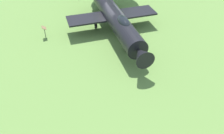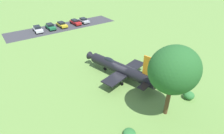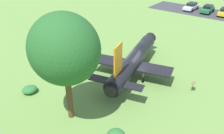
{
  "view_description": "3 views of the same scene",
  "coord_description": "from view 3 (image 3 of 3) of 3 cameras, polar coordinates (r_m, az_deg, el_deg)",
  "views": [
    {
      "loc": [
        -20.32,
        -3.95,
        11.86
      ],
      "look_at": [
        -7.58,
        -1.35,
        1.5
      ],
      "focal_mm": 37.27,
      "sensor_mm": 36.0,
      "label": 1
    },
    {
      "loc": [
        22.23,
        -10.09,
        16.71
      ],
      "look_at": [
        -1.31,
        -1.19,
        1.63
      ],
      "focal_mm": 28.6,
      "sensor_mm": 36.0,
      "label": 2
    },
    {
      "loc": [
        16.24,
        16.8,
        13.69
      ],
      "look_at": [
        3.68,
        0.83,
        2.5
      ],
      "focal_mm": 37.56,
      "sensor_mm": 36.0,
      "label": 3
    }
  ],
  "objects": [
    {
      "name": "ground_plane",
      "position": [
        27.08,
        5.04,
        -1.65
      ],
      "size": [
        200.0,
        200.0,
        0.0
      ],
      "primitive_type": "plane",
      "color": "#668E42"
    },
    {
      "name": "display_jet",
      "position": [
        26.56,
        5.44,
        1.94
      ],
      "size": [
        13.28,
        9.4,
        5.48
      ],
      "rotation": [
        0.0,
        0.0,
        3.65
      ],
      "color": "black",
      "rests_on": "ground_plane"
    },
    {
      "name": "shade_tree",
      "position": [
        17.86,
        -11.55,
        4.28
      ],
      "size": [
        5.35,
        5.87,
        9.25
      ],
      "color": "brown",
      "rests_on": "ground_plane"
    },
    {
      "name": "shrub_near_fence",
      "position": [
        25.05,
        -19.42,
        -5.2
      ],
      "size": [
        1.5,
        1.38,
        0.7
      ],
      "color": "#2D7033",
      "rests_on": "ground_plane"
    },
    {
      "name": "info_plaque",
      "position": [
        24.95,
        19.18,
        -3.92
      ],
      "size": [
        0.72,
        0.64,
        1.14
      ],
      "color": "#333333",
      "rests_on": "ground_plane"
    },
    {
      "name": "parked_car_yellow",
      "position": [
        53.37,
        25.67,
        12.03
      ],
      "size": [
        4.56,
        3.03,
        1.43
      ],
      "rotation": [
        0.0,
        0.0,
        6.6
      ],
      "color": "gold",
      "rests_on": "ground_plane"
    },
    {
      "name": "parked_car_green",
      "position": [
        54.07,
        22.26,
        12.95
      ],
      "size": [
        4.52,
        2.87,
        1.53
      ],
      "rotation": [
        0.0,
        0.0,
        6.55
      ],
      "color": "#1E6B3D",
      "rests_on": "ground_plane"
    },
    {
      "name": "parked_car_white",
      "position": [
        55.05,
        18.71,
        13.81
      ],
      "size": [
        4.7,
        2.81,
        1.5
      ],
      "rotation": [
        0.0,
        0.0,
        6.5
      ],
      "color": "silver",
      "rests_on": "ground_plane"
    }
  ]
}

